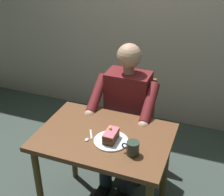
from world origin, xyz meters
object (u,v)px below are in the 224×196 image
at_px(chair, 130,121).
at_px(dining_table, 104,147).
at_px(cake_slice, 111,136).
at_px(dessert_spoon, 89,137).
at_px(seated_person, 125,115).
at_px(coffee_cup, 133,148).

bearing_deg(chair, dining_table, 90.00).
height_order(cake_slice, dessert_spoon, cake_slice).
bearing_deg(seated_person, cake_slice, 98.00).
xyz_separation_m(dining_table, cake_slice, (-0.07, 0.05, 0.16)).
bearing_deg(cake_slice, seated_person, -82.00).
distance_m(chair, coffee_cup, 0.86).
bearing_deg(dessert_spoon, dining_table, -142.98).
relative_size(dining_table, dessert_spoon, 6.75).
bearing_deg(seated_person, coffee_cup, 113.00).
bearing_deg(coffee_cup, chair, -71.79).
xyz_separation_m(coffee_cup, dessert_spoon, (0.34, -0.06, -0.05)).
relative_size(dining_table, chair, 1.06).
bearing_deg(dessert_spoon, cake_slice, -175.00).
bearing_deg(dining_table, coffee_cup, 152.77).
distance_m(dining_table, coffee_cup, 0.32).
bearing_deg(seated_person, chair, -90.00).
distance_m(dining_table, chair, 0.65).
relative_size(chair, seated_person, 0.71).
distance_m(seated_person, coffee_cup, 0.66).
xyz_separation_m(seated_person, coffee_cup, (-0.25, 0.59, 0.16)).
height_order(seated_person, cake_slice, seated_person).
bearing_deg(coffee_cup, dessert_spoon, -10.42).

